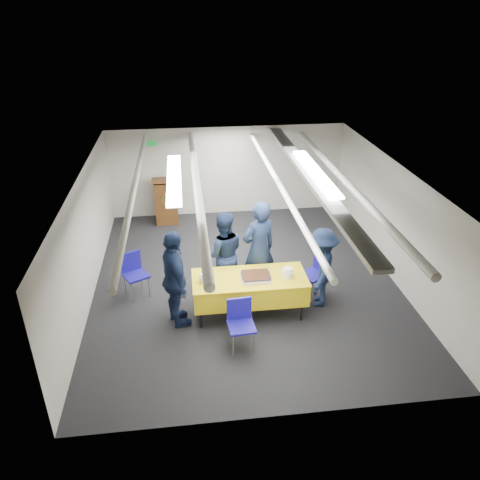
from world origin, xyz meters
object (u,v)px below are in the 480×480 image
object	(u,v)px
serving_table	(250,287)
chair_near	(240,319)
sheet_cake	(256,277)
chair_left	(134,270)
sailor_a	(259,250)
sailor_c	(175,280)
sailor_b	(223,254)
podium	(166,200)
chair_right	(317,270)
sailor_d	(321,268)

from	to	relation	value
serving_table	chair_near	world-z (taller)	chair_near
sheet_cake	chair_left	distance (m)	2.42
sheet_cake	sailor_a	distance (m)	0.73
chair_near	sailor_c	xyz separation A→B (m)	(-1.02, 0.74, 0.37)
chair_near	sailor_b	world-z (taller)	sailor_b
serving_table	podium	xyz separation A→B (m)	(-1.52, 4.15, 0.05)
sailor_b	sailor_c	distance (m)	1.27
sheet_cake	sailor_b	size ratio (longest dim) A/B	0.31
podium	chair_right	distance (m)	4.66
chair_right	chair_left	size ratio (longest dim) A/B	1.00
serving_table	sailor_d	bearing A→B (deg)	7.23
sailor_a	sailor_c	bearing A→B (deg)	2.74
podium	chair_left	size ratio (longest dim) A/B	1.44
sheet_cake	sailor_c	bearing A→B (deg)	-177.48
sailor_c	chair_left	bearing A→B (deg)	21.65
podium	chair_right	bearing A→B (deg)	-51.76
serving_table	podium	distance (m)	4.42
sailor_d	sheet_cake	bearing A→B (deg)	-57.74
serving_table	sailor_a	bearing A→B (deg)	67.77
sheet_cake	podium	size ratio (longest dim) A/B	0.41
chair_left	sailor_c	bearing A→B (deg)	-52.29
serving_table	sailor_c	distance (m)	1.34
sailor_b	sailor_c	bearing A→B (deg)	43.92
podium	sailor_d	size ratio (longest dim) A/B	0.81
serving_table	chair_left	size ratio (longest dim) A/B	2.32
sailor_d	sailor_c	bearing A→B (deg)	-61.94
podium	sailor_a	size ratio (longest dim) A/B	0.65
podium	serving_table	bearing A→B (deg)	-69.85
sheet_cake	podium	xyz separation A→B (m)	(-1.62, 4.21, -0.20)
sailor_b	sailor_c	xyz separation A→B (m)	(-0.90, -0.89, 0.05)
chair_near	sailor_b	distance (m)	1.66
sailor_a	sheet_cake	bearing A→B (deg)	54.02
chair_near	chair_right	bearing A→B (deg)	39.39
chair_left	sailor_b	distance (m)	1.74
sheet_cake	chair_right	distance (m)	1.40
chair_right	sailor_b	size ratio (longest dim) A/B	0.51
chair_right	sailor_d	bearing A→B (deg)	-94.61
chair_near	sailor_a	size ratio (longest dim) A/B	0.45
podium	sailor_a	xyz separation A→B (m)	(1.78, -3.51, 0.35)
sailor_b	chair_near	bearing A→B (deg)	93.46
chair_left	sailor_b	world-z (taller)	sailor_b
serving_table	sailor_d	size ratio (longest dim) A/B	1.31
sheet_cake	sailor_a	xyz separation A→B (m)	(0.16, 0.69, 0.15)
sailor_a	sailor_d	size ratio (longest dim) A/B	1.25
sheet_cake	serving_table	bearing A→B (deg)	149.29
podium	sailor_c	size ratio (longest dim) A/B	0.70
sheet_cake	chair_near	distance (m)	0.93
podium	sailor_a	distance (m)	3.96
podium	sailor_b	size ratio (longest dim) A/B	0.74
sailor_c	sailor_d	size ratio (longest dim) A/B	1.17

